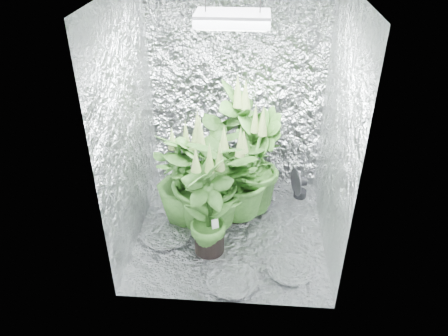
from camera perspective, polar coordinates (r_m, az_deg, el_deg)
name	(u,v)px	position (r m, az deg, el deg)	size (l,w,h in m)	color
ground	(230,231)	(3.90, 0.85, -8.21)	(1.60, 1.60, 0.00)	silver
walls	(231,130)	(3.35, 0.98, 4.99)	(1.62, 1.62, 2.00)	silver
grow_lamp	(233,19)	(3.06, 1.13, 18.90)	(0.50, 0.30, 0.22)	gray
plant_a	(210,176)	(3.70, -1.87, -1.09)	(0.99, 0.99, 1.05)	black
plant_b	(240,143)	(4.08, 2.07, 3.33)	(0.77, 0.77, 1.22)	black
plant_c	(256,163)	(3.92, 4.20, 0.59)	(0.59, 0.59, 1.03)	black
plant_d	(183,180)	(3.79, -5.34, -1.58)	(0.67, 0.67, 0.94)	black
plant_e	(235,174)	(3.82, 1.45, -0.84)	(0.80, 0.80, 0.95)	black
plant_f	(209,205)	(3.43, -2.03, -4.89)	(0.68, 0.68, 1.00)	black
circulation_fan	(298,186)	(4.30, 9.67, -2.28)	(0.16, 0.27, 0.32)	black
plant_label	(215,224)	(3.50, -1.17, -7.34)	(0.06, 0.01, 0.09)	white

